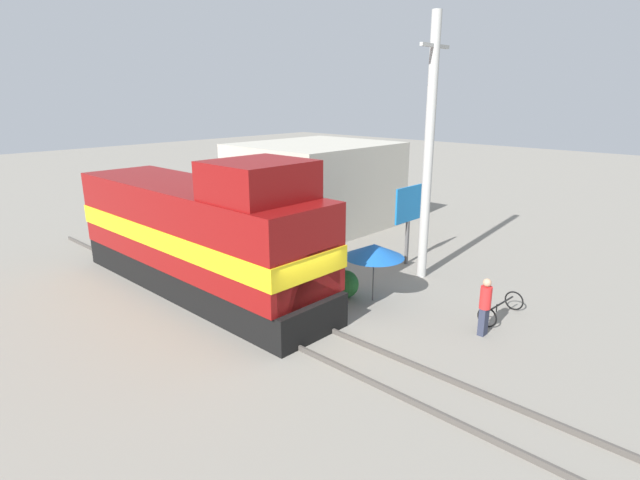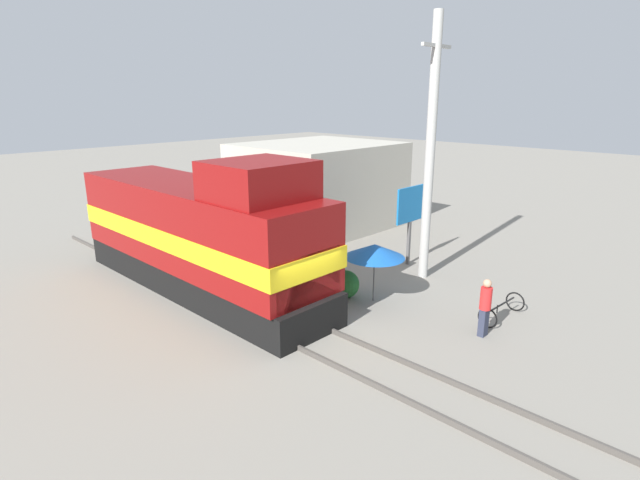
{
  "view_description": "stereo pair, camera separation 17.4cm",
  "coord_description": "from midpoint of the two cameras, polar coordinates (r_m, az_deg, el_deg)",
  "views": [
    {
      "loc": [
        -9.58,
        -9.77,
        6.98
      ],
      "look_at": [
        1.2,
        0.37,
        2.65
      ],
      "focal_mm": 28.0,
      "sensor_mm": 36.0,
      "label": 1
    },
    {
      "loc": [
        -9.46,
        -9.89,
        6.98
      ],
      "look_at": [
        1.2,
        0.37,
        2.65
      ],
      "focal_mm": 28.0,
      "sensor_mm": 36.0,
      "label": 2
    }
  ],
  "objects": [
    {
      "name": "billboard_sign",
      "position": [
        21.08,
        9.87,
        3.58
      ],
      "size": [
        1.83,
        0.12,
        3.35
      ],
      "color": "#595959",
      "rests_on": "ground_plane"
    },
    {
      "name": "building_block_distant",
      "position": [
        27.2,
        -0.69,
        6.28
      ],
      "size": [
        7.78,
        6.7,
        4.5
      ],
      "primitive_type": "cube",
      "color": "#B7B2A3",
      "rests_on": "ground_plane"
    },
    {
      "name": "rail_far",
      "position": [
        15.78,
        -0.55,
        -9.65
      ],
      "size": [
        0.08,
        31.69,
        0.15
      ],
      "primitive_type": "cube",
      "color": "#4C4742",
      "rests_on": "ground_plane"
    },
    {
      "name": "rail_near",
      "position": [
        14.89,
        -4.45,
        -11.38
      ],
      "size": [
        0.08,
        31.69,
        0.15
      ],
      "primitive_type": "cube",
      "color": "#4C4742",
      "rests_on": "ground_plane"
    },
    {
      "name": "locomotive",
      "position": [
        18.29,
        -13.6,
        0.47
      ],
      "size": [
        3.09,
        12.05,
        5.09
      ],
      "color": "black",
      "rests_on": "ground_plane"
    },
    {
      "name": "bicycle",
      "position": [
        17.25,
        19.71,
        -7.36
      ],
      "size": [
        1.92,
        0.74,
        0.66
      ],
      "rotation": [
        0.0,
        0.0,
        -1.61
      ],
      "color": "black",
      "rests_on": "ground_plane"
    },
    {
      "name": "utility_pole",
      "position": [
        19.25,
        12.06,
        9.98
      ],
      "size": [
        1.8,
        0.36,
        9.81
      ],
      "color": "#B2B2AD",
      "rests_on": "ground_plane"
    },
    {
      "name": "vendor_umbrella",
      "position": [
        17.18,
        5.92,
        -1.22
      ],
      "size": [
        2.09,
        2.09,
        2.07
      ],
      "color": "#4C4C4C",
      "rests_on": "ground_plane"
    },
    {
      "name": "person_bystander",
      "position": [
        15.68,
        18.04,
        -7.02
      ],
      "size": [
        0.34,
        0.34,
        1.81
      ],
      "color": "#2D3347",
      "rests_on": "ground_plane"
    },
    {
      "name": "shrub_cluster",
      "position": [
        17.8,
        2.56,
        -5.06
      ],
      "size": [
        1.01,
        1.01,
        1.01
      ],
      "primitive_type": "sphere",
      "color": "#236028",
      "rests_on": "ground_plane"
    },
    {
      "name": "ground_plane",
      "position": [
        15.36,
        -2.43,
        -10.74
      ],
      "size": [
        120.0,
        120.0,
        0.0
      ],
      "primitive_type": "plane",
      "color": "gray"
    }
  ]
}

